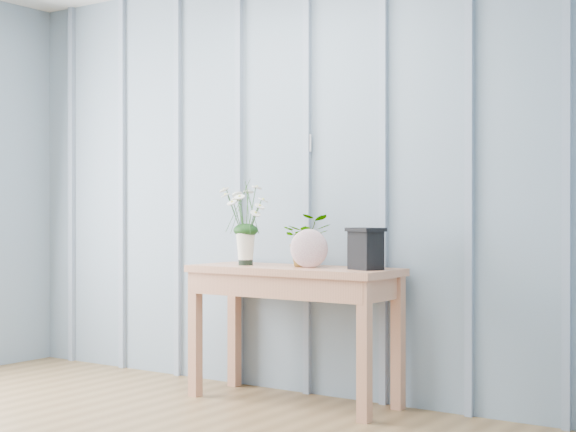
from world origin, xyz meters
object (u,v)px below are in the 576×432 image
Objects in this scene: felt_disc_vessel at (309,249)px; carved_box at (366,248)px; sideboard at (293,287)px; daisy_vase at (246,209)px.

carved_box is at bearing -10.26° from felt_disc_vessel.
carved_box reaches higher than sideboard.
daisy_vase is 0.79m from carved_box.
sideboard is 0.26m from felt_disc_vessel.
sideboard is at bearing -179.83° from carved_box.
daisy_vase is 2.35× the size of carved_box.
daisy_vase is (-0.31, -0.03, 0.44)m from sideboard.
carved_box reaches higher than felt_disc_vessel.
carved_box is at bearing 0.17° from sideboard.
felt_disc_vessel is 0.33m from carved_box.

